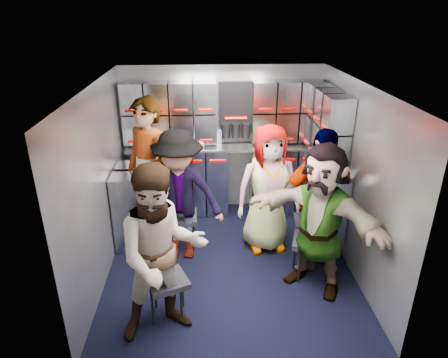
{
  "coord_description": "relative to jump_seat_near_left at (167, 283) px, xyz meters",
  "views": [
    {
      "loc": [
        -0.28,
        -3.97,
        2.85
      ],
      "look_at": [
        -0.04,
        0.35,
        0.94
      ],
      "focal_mm": 32.0,
      "sensor_mm": 36.0,
      "label": 1
    }
  ],
  "objects": [
    {
      "name": "floor",
      "position": [
        0.66,
        0.85,
        -0.39
      ],
      "size": [
        3.0,
        3.0,
        0.0
      ],
      "primitive_type": "plane",
      "color": "black",
      "rests_on": "ground"
    },
    {
      "name": "wall_back",
      "position": [
        0.66,
        2.35,
        0.66
      ],
      "size": [
        2.8,
        0.04,
        2.1
      ],
      "primitive_type": "cube",
      "color": "gray",
      "rests_on": "ground"
    },
    {
      "name": "wall_left",
      "position": [
        -0.74,
        0.85,
        0.66
      ],
      "size": [
        0.04,
        3.0,
        2.1
      ],
      "primitive_type": "cube",
      "color": "gray",
      "rests_on": "ground"
    },
    {
      "name": "wall_right",
      "position": [
        2.06,
        0.85,
        0.66
      ],
      "size": [
        0.04,
        3.0,
        2.1
      ],
      "primitive_type": "cube",
      "color": "gray",
      "rests_on": "ground"
    },
    {
      "name": "ceiling",
      "position": [
        0.66,
        0.85,
        1.71
      ],
      "size": [
        2.8,
        3.0,
        0.02
      ],
      "primitive_type": "cube",
      "color": "silver",
      "rests_on": "wall_back"
    },
    {
      "name": "cart_bank_back",
      "position": [
        0.66,
        2.14,
        0.11
      ],
      "size": [
        2.68,
        0.38,
        0.99
      ],
      "primitive_type": "cube",
      "color": "gray",
      "rests_on": "ground"
    },
    {
      "name": "cart_bank_left",
      "position": [
        -0.53,
        1.41,
        0.11
      ],
      "size": [
        0.38,
        0.76,
        0.99
      ],
      "primitive_type": "cube",
      "color": "gray",
      "rests_on": "ground"
    },
    {
      "name": "counter",
      "position": [
        0.66,
        2.14,
        0.63
      ],
      "size": [
        2.68,
        0.42,
        0.03
      ],
      "primitive_type": "cube",
      "color": "#ADAFB4",
      "rests_on": "cart_bank_back"
    },
    {
      "name": "locker_bank_back",
      "position": [
        0.66,
        2.2,
        1.1
      ],
      "size": [
        2.68,
        0.28,
        0.82
      ],
      "primitive_type": "cube",
      "color": "gray",
      "rests_on": "wall_back"
    },
    {
      "name": "locker_bank_right",
      "position": [
        1.91,
        1.55,
        1.1
      ],
      "size": [
        0.28,
        1.0,
        0.82
      ],
      "primitive_type": "cube",
      "color": "gray",
      "rests_on": "wall_right"
    },
    {
      "name": "right_cabinet",
      "position": [
        1.91,
        1.45,
        0.11
      ],
      "size": [
        0.28,
        1.2,
        1.0
      ],
      "primitive_type": "cube",
      "color": "gray",
      "rests_on": "ground"
    },
    {
      "name": "coffee_niche",
      "position": [
        0.84,
        2.26,
        1.08
      ],
      "size": [
        0.46,
        0.16,
        0.84
      ],
      "primitive_type": null,
      "color": "black",
      "rests_on": "wall_back"
    },
    {
      "name": "red_latch_strip",
      "position": [
        0.66,
        1.94,
        0.49
      ],
      "size": [
        2.6,
        0.02,
        0.03
      ],
      "primitive_type": "cube",
      "color": "#A40000",
      "rests_on": "cart_bank_back"
    },
    {
      "name": "jump_seat_near_left",
      "position": [
        0.0,
        0.0,
        0.0
      ],
      "size": [
        0.48,
        0.47,
        0.44
      ],
      "rotation": [
        0.0,
        0.0,
        0.4
      ],
      "color": "black",
      "rests_on": "ground"
    },
    {
      "name": "jump_seat_mid_left",
      "position": [
        0.09,
        1.23,
        0.01
      ],
      "size": [
        0.39,
        0.37,
        0.45
      ],
      "rotation": [
        0.0,
        0.0,
        0.02
      ],
      "color": "black",
      "rests_on": "ground"
    },
    {
      "name": "jump_seat_center",
      "position": [
        1.15,
        1.37,
        0.02
      ],
      "size": [
        0.41,
        0.39,
        0.46
      ],
      "rotation": [
        0.0,
        0.0,
        -0.05
      ],
      "color": "black",
      "rests_on": "ground"
    },
    {
      "name": "jump_seat_mid_right",
      "position": [
        1.66,
        1.01,
        0.01
      ],
      "size": [
        0.43,
        0.41,
        0.46
      ],
      "rotation": [
        0.0,
        0.0,
        -0.13
      ],
      "color": "black",
      "rests_on": "ground"
    },
    {
      "name": "jump_seat_near_right",
      "position": [
        1.55,
        0.56,
        0.03
      ],
      "size": [
        0.49,
        0.48,
        0.48
      ],
      "rotation": [
        0.0,
        0.0,
        -0.28
      ],
      "color": "black",
      "rests_on": "ground"
    },
    {
      "name": "attendant_standing",
      "position": [
        -0.28,
        1.32,
        0.56
      ],
      "size": [
        0.82,
        0.8,
        1.9
      ],
      "primitive_type": "imported",
      "rotation": [
        0.0,
        0.0,
        -0.74
      ],
      "color": "black",
      "rests_on": "ground"
    },
    {
      "name": "attendant_arc_a",
      "position": [
        0.0,
        -0.18,
        0.45
      ],
      "size": [
        0.97,
        0.85,
        1.68
      ],
      "primitive_type": "imported",
      "rotation": [
        0.0,
        0.0,
        0.29
      ],
      "color": "black",
      "rests_on": "ground"
    },
    {
      "name": "attendant_arc_b",
      "position": [
        0.09,
        1.05,
        0.41
      ],
      "size": [
        1.1,
        0.73,
        1.6
      ],
      "primitive_type": "imported",
      "rotation": [
        0.0,
        0.0,
        -0.14
      ],
      "color": "black",
      "rests_on": "ground"
    },
    {
      "name": "attendant_arc_c",
      "position": [
        1.15,
        1.19,
        0.41
      ],
      "size": [
        0.84,
        0.6,
        1.6
      ],
      "primitive_type": "imported",
      "rotation": [
        0.0,
        0.0,
        0.13
      ],
      "color": "black",
      "rests_on": "ground"
    },
    {
      "name": "attendant_arc_d",
      "position": [
        1.66,
        0.83,
        0.44
      ],
      "size": [
        1.04,
        0.62,
        1.66
      ],
      "primitive_type": "imported",
      "rotation": [
        0.0,
        0.0,
        0.23
      ],
      "color": "black",
      "rests_on": "ground"
    },
    {
      "name": "attendant_arc_e",
      "position": [
        1.55,
        0.38,
        0.43
      ],
      "size": [
        1.47,
        1.36,
        1.64
      ],
      "primitive_type": "imported",
      "rotation": [
        0.0,
        0.0,
        -0.71
      ],
      "color": "black",
      "rests_on": "ground"
    },
    {
      "name": "bottle_left",
      "position": [
        -0.37,
        2.09,
        0.77
      ],
      "size": [
        0.07,
        0.07,
        0.26
      ],
      "primitive_type": "cylinder",
      "color": "white",
      "rests_on": "counter"
    },
    {
      "name": "bottle_mid",
      "position": [
        0.6,
        2.09,
        0.75
      ],
      "size": [
        0.07,
        0.07,
        0.23
      ],
      "primitive_type": "cylinder",
      "color": "white",
      "rests_on": "counter"
    },
    {
      "name": "bottle_right",
      "position": [
        1.19,
        2.09,
        0.76
      ],
      "size": [
        0.06,
        0.06,
        0.23
      ],
      "primitive_type": "cylinder",
      "color": "white",
      "rests_on": "counter"
    },
    {
      "name": "cup_left",
      "position": [
        0.35,
        2.08,
        0.69
      ],
      "size": [
        0.08,
        0.08,
        0.1
      ],
      "primitive_type": "cylinder",
      "color": "tan",
      "rests_on": "counter"
    },
    {
      "name": "cup_right",
      "position": [
        1.91,
        2.08,
        0.69
      ],
      "size": [
        0.07,
        0.07,
        0.09
      ],
      "primitive_type": "cylinder",
      "color": "tan",
      "rests_on": "counter"
    }
  ]
}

